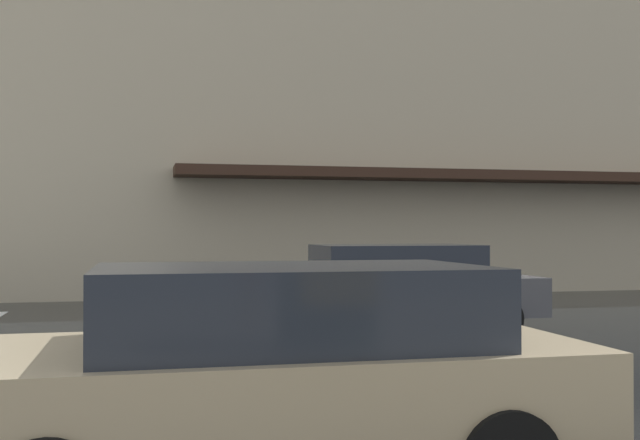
# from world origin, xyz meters

# --- Properties ---
(car_champagne) EXTENTS (1.85, 4.10, 1.41)m
(car_champagne) POSITION_xyz_m (-1.00, -5.21, 0.76)
(car_champagne) COLOR tan
(car_champagne) RESTS_ON ground_plane
(car_dark_grey) EXTENTS (1.85, 4.10, 1.41)m
(car_dark_grey) POSITION_xyz_m (5.50, -8.36, 0.76)
(car_dark_grey) COLOR #4C4C51
(car_dark_grey) RESTS_ON ground_plane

